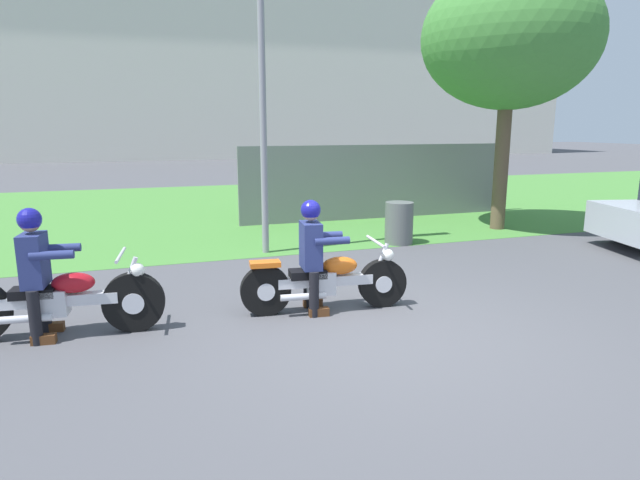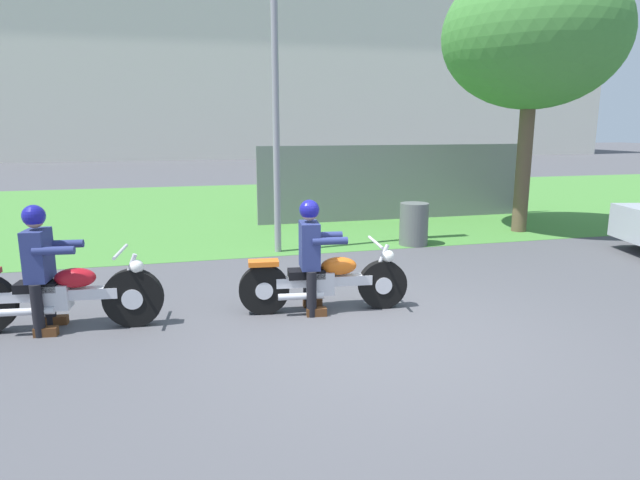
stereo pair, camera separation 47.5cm
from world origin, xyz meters
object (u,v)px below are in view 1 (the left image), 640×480
streetlight_pole (267,26)px  motorcycle_follow (58,301)px  rider_follow (36,263)px  trash_can (399,223)px  tree_roadside (510,39)px  rider_lead (312,248)px  motorcycle_lead (326,281)px

streetlight_pole → motorcycle_follow: bearing=-134.6°
rider_follow → trash_can: (5.81, 3.06, -0.42)m
motorcycle_follow → rider_follow: size_ratio=1.57×
rider_follow → tree_roadside: tree_roadside is taller
rider_lead → motorcycle_follow: 2.86m
motorcycle_lead → motorcycle_follow: bearing=-176.2°
rider_follow → streetlight_pole: streetlight_pole is taller
streetlight_pole → trash_can: streetlight_pole is taller
motorcycle_follow → rider_follow: 0.46m
rider_lead → motorcycle_follow: rider_lead is taller
motorcycle_lead → rider_follow: bearing=-176.4°
motorcycle_follow → trash_can: 6.43m
rider_lead → motorcycle_follow: (-2.83, 0.11, -0.40)m
motorcycle_lead → trash_can: size_ratio=2.57×
rider_lead → tree_roadside: size_ratio=0.25×
streetlight_pole → rider_lead: bearing=-95.2°
rider_follow → trash_can: size_ratio=1.75×
motorcycle_follow → trash_can: size_ratio=2.75×
rider_lead → trash_can: 4.28m
motorcycle_lead → streetlight_pole: streetlight_pole is taller
motorcycle_lead → motorcycle_follow: size_ratio=0.93×
motorcycle_follow → tree_roadside: (8.44, 3.77, 3.62)m
trash_can → tree_roadside: bearing=13.9°
rider_lead → rider_follow: bearing=-176.2°
rider_follow → motorcycle_lead: bearing=3.6°
rider_follow → tree_roadside: bearing=30.0°
streetlight_pole → trash_can: 4.28m
rider_lead → motorcycle_follow: size_ratio=0.62×
motorcycle_follow → tree_roadside: bearing=30.5°
motorcycle_follow → streetlight_pole: size_ratio=0.35×
tree_roadside → motorcycle_lead: bearing=-144.3°
motorcycle_lead → rider_follow: (-3.16, 0.16, 0.45)m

